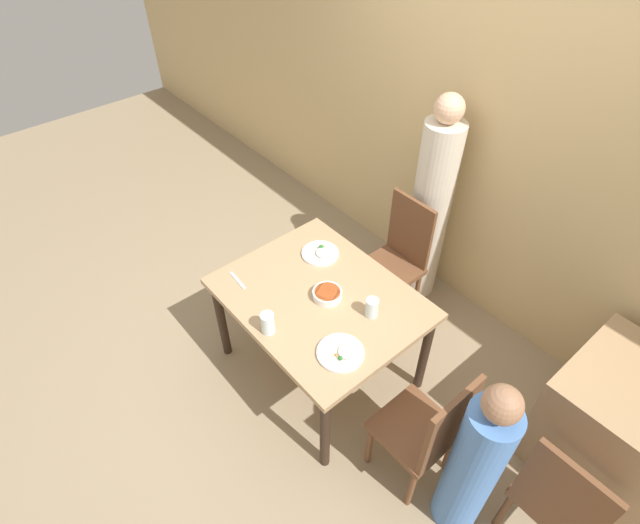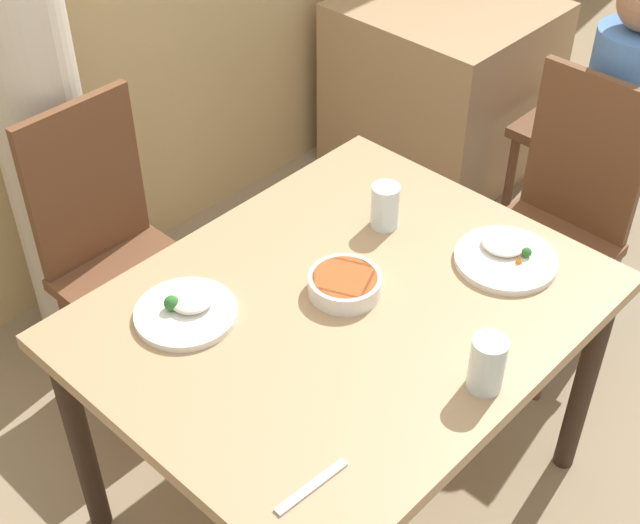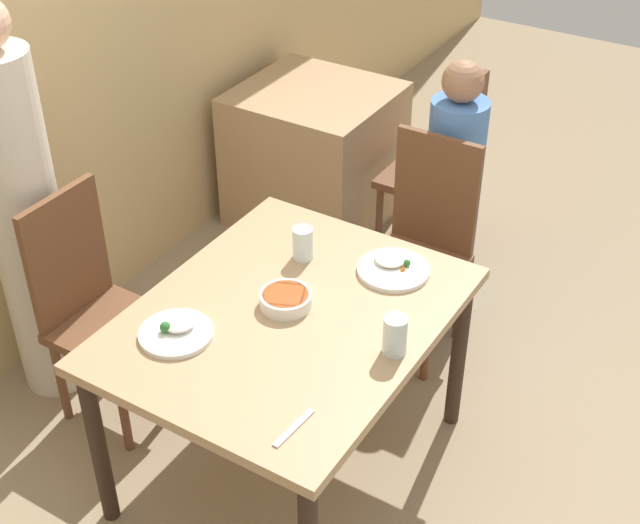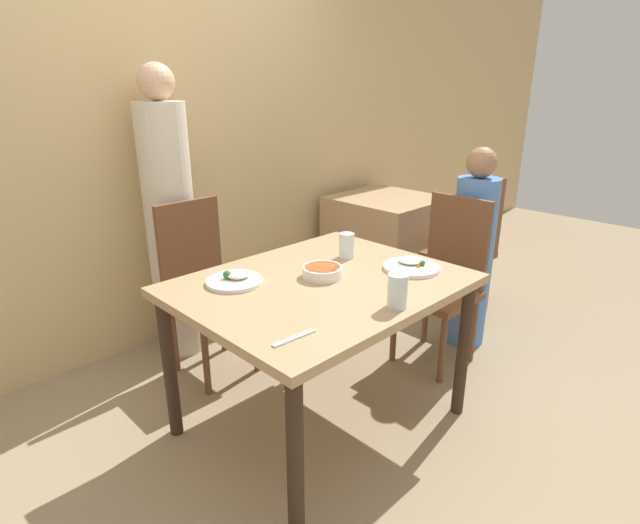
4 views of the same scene
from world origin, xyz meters
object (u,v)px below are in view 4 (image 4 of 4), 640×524
(bowl_curry, at_px, (322,271))
(glass_water_tall, at_px, (347,246))
(person_adult, at_px, (171,226))
(person_child, at_px, (471,256))
(plate_rice_adult, at_px, (235,279))
(chair_child_spot, at_px, (445,278))
(chair_adult_spot, at_px, (203,285))

(bowl_curry, relative_size, glass_water_tall, 1.45)
(person_adult, height_order, person_child, person_adult)
(plate_rice_adult, bearing_deg, person_child, -11.32)
(chair_child_spot, relative_size, plate_rice_adult, 3.91)
(person_child, height_order, glass_water_tall, person_child)
(plate_rice_adult, bearing_deg, chair_adult_spot, 72.43)
(chair_adult_spot, relative_size, person_child, 0.79)
(person_adult, distance_m, glass_water_tall, 1.08)
(chair_child_spot, height_order, plate_rice_adult, chair_child_spot)
(chair_child_spot, xyz_separation_m, plate_rice_adult, (-1.24, 0.31, 0.25))
(plate_rice_adult, bearing_deg, bowl_curry, -34.65)
(chair_adult_spot, distance_m, person_adult, 0.41)
(glass_water_tall, bearing_deg, bowl_curry, -159.15)
(chair_child_spot, bearing_deg, bowl_curry, -95.26)
(person_adult, height_order, glass_water_tall, person_adult)
(person_adult, height_order, plate_rice_adult, person_adult)
(bowl_curry, bearing_deg, glass_water_tall, 20.85)
(plate_rice_adult, bearing_deg, chair_child_spot, -13.87)
(chair_adult_spot, relative_size, plate_rice_adult, 3.91)
(chair_child_spot, xyz_separation_m, person_child, (0.29, 0.00, 0.07))
(person_child, bearing_deg, person_adult, 138.38)
(chair_adult_spot, xyz_separation_m, glass_water_tall, (0.41, -0.70, 0.30))
(chair_child_spot, distance_m, glass_water_tall, 0.73)
(chair_child_spot, relative_size, glass_water_tall, 7.75)
(person_adult, xyz_separation_m, bowl_curry, (0.14, -1.11, -0.02))
(bowl_curry, bearing_deg, plate_rice_adult, 145.35)
(plate_rice_adult, xyz_separation_m, glass_water_tall, (0.60, -0.12, 0.05))
(person_adult, relative_size, person_child, 1.36)
(bowl_curry, bearing_deg, person_child, -4.01)
(chair_child_spot, height_order, glass_water_tall, chair_child_spot)
(chair_child_spot, height_order, bowl_curry, chair_child_spot)
(chair_child_spot, xyz_separation_m, person_adult, (-1.05, 1.19, 0.28))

